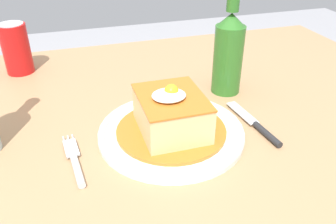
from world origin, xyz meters
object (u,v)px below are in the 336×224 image
object	(u,v)px
fork	(75,163)
knife	(259,128)
beer_bottle_green	(229,49)
main_plate	(171,132)
soda_can	(16,49)

from	to	relation	value
fork	knife	distance (m)	0.34
fork	beer_bottle_green	distance (m)	0.40
fork	beer_bottle_green	size ratio (longest dim) A/B	0.53
main_plate	soda_can	xyz separation A→B (m)	(-0.28, 0.38, 0.05)
main_plate	soda_can	world-z (taller)	soda_can
knife	fork	bearing A→B (deg)	-179.14
main_plate	beer_bottle_green	distance (m)	0.24
soda_can	knife	bearing A→B (deg)	-43.22
beer_bottle_green	fork	bearing A→B (deg)	-153.43
fork	soda_can	bearing A→B (deg)	103.90
knife	soda_can	world-z (taller)	soda_can
knife	beer_bottle_green	distance (m)	0.19
knife	beer_bottle_green	world-z (taller)	beer_bottle_green
main_plate	fork	xyz separation A→B (m)	(-0.17, -0.04, -0.00)
fork	soda_can	xyz separation A→B (m)	(-0.10, 0.42, 0.06)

